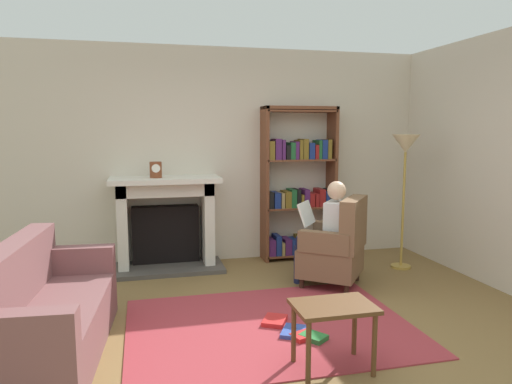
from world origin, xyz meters
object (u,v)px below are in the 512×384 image
armchair_reading (337,247)px  sofa_floral (44,315)px  floor_lamp (405,156)px  fireplace (166,220)px  bookshelf (299,187)px  side_table (333,315)px  mantel_clock (156,170)px  seated_reader (327,228)px

armchair_reading → sofa_floral: armchair_reading is taller
sofa_floral → floor_lamp: (3.80, 1.41, 1.05)m
fireplace → bookshelf: bearing=1.2°
bookshelf → armchair_reading: size_ratio=2.03×
side_table → mantel_clock: bearing=112.2°
side_table → sofa_floral: bearing=160.6°
bookshelf → sofa_floral: 3.51m
armchair_reading → fireplace: bearing=-85.1°
sofa_floral → floor_lamp: 4.18m
mantel_clock → floor_lamp: floor_lamp is taller
armchair_reading → floor_lamp: floor_lamp is taller
floor_lamp → mantel_clock: bearing=168.4°
bookshelf → seated_reader: (-0.05, -1.09, -0.32)m
mantel_clock → bookshelf: size_ratio=0.09×
bookshelf → fireplace: bearing=-178.8°
fireplace → sofa_floral: (-1.01, -2.10, -0.27)m
mantel_clock → sofa_floral: mantel_clock is taller
sofa_floral → side_table: 2.13m
armchair_reading → seated_reader: (-0.09, 0.07, 0.20)m
fireplace → floor_lamp: size_ratio=0.82×
sofa_floral → seated_reader: bearing=-63.8°
side_table → seated_reader: bearing=69.3°
bookshelf → floor_lamp: bookshelf is taller
bookshelf → side_table: bearing=-104.0°
fireplace → bookshelf: 1.74m
sofa_floral → floor_lamp: size_ratio=1.08×
seated_reader → fireplace: bearing=-84.8°
armchair_reading → side_table: (-0.75, -1.68, -0.02)m
fireplace → seated_reader: size_ratio=1.17×
seated_reader → sofa_floral: (-2.66, -1.04, -0.30)m
side_table → floor_lamp: floor_lamp is taller
armchair_reading → side_table: bearing=13.4°
seated_reader → floor_lamp: size_ratio=0.70×
mantel_clock → seated_reader: (1.76, -0.95, -0.59)m
fireplace → side_table: 2.98m
fireplace → armchair_reading: bearing=-32.7°
sofa_floral → side_table: sofa_floral is taller
sofa_floral → mantel_clock: bearing=-19.6°
armchair_reading → sofa_floral: 2.93m
floor_lamp → bookshelf: bearing=146.1°
fireplace → bookshelf: size_ratio=0.67×
mantel_clock → seated_reader: mantel_clock is taller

